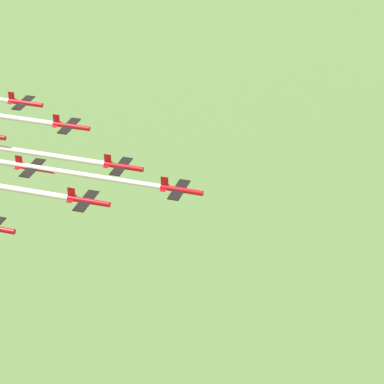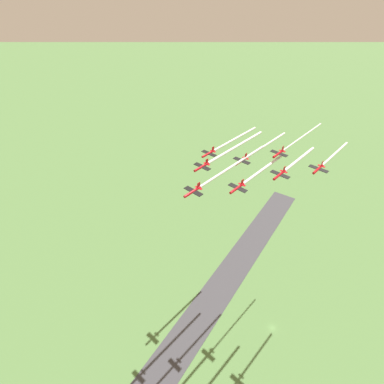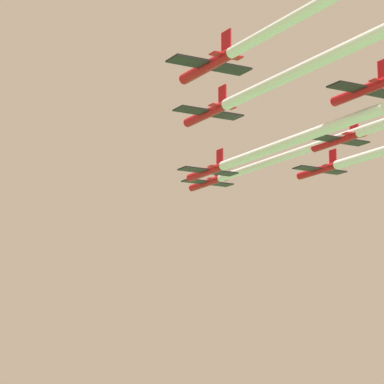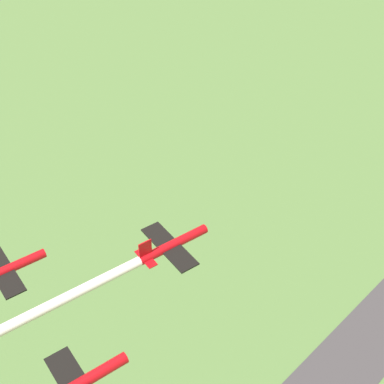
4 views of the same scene
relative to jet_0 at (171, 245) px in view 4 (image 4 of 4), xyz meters
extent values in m
cylinder|color=#B20C14|center=(0.10, 0.38, -0.05)|extent=(3.56, 9.74, 1.19)
cube|color=black|center=(-0.06, -0.25, -0.05)|extent=(9.46, 4.77, 0.19)
cube|color=#B20C14|center=(-0.89, -3.50, 1.44)|extent=(0.57, 1.72, 2.38)
cube|color=#B20C14|center=(-0.89, -3.50, -0.05)|extent=(3.65, 2.01, 0.13)
cylinder|color=#B20C14|center=(-14.40, -14.24, -2.50)|extent=(3.56, 9.74, 1.19)
cube|color=black|center=(-14.56, -14.87, -2.50)|extent=(9.46, 4.77, 0.19)
cylinder|color=#B20C14|center=(5.83, -19.40, -0.05)|extent=(3.56, 9.74, 1.19)
camera|label=1|loc=(172.47, 11.09, 100.64)|focal=85.00mm
camera|label=2|loc=(-47.89, 90.22, 73.70)|focal=28.00mm
camera|label=3|loc=(-107.87, -108.11, -31.05)|focal=85.00mm
camera|label=4|loc=(32.04, -34.22, 46.53)|focal=50.00mm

